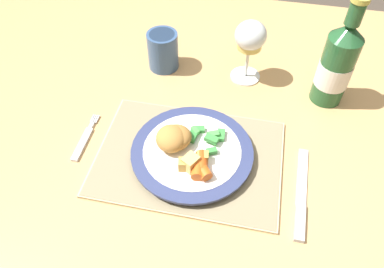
% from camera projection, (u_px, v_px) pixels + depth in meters
% --- Properties ---
extents(ground_plane, '(6.00, 6.00, 0.00)m').
position_uv_depth(ground_plane, '(187.00, 261.00, 1.36)').
color(ground_plane, '#4C4238').
extents(dining_table, '(1.39, 1.09, 0.74)m').
position_uv_depth(dining_table, '(185.00, 146.00, 0.85)').
color(dining_table, tan).
rests_on(dining_table, ground).
extents(placemat, '(0.36, 0.26, 0.01)m').
position_uv_depth(placemat, '(189.00, 158.00, 0.73)').
color(placemat, '#CCB789').
rests_on(placemat, dining_table).
extents(dinner_plate, '(0.24, 0.24, 0.02)m').
position_uv_depth(dinner_plate, '(192.00, 153.00, 0.72)').
color(dinner_plate, white).
rests_on(dinner_plate, placemat).
extents(breaded_croquettes, '(0.09, 0.09, 0.04)m').
position_uv_depth(breaded_croquettes, '(173.00, 138.00, 0.71)').
color(breaded_croquettes, '#B77F3D').
rests_on(breaded_croquettes, dinner_plate).
extents(green_beans_pile, '(0.07, 0.07, 0.02)m').
position_uv_depth(green_beans_pile, '(207.00, 136.00, 0.73)').
color(green_beans_pile, green).
rests_on(green_beans_pile, dinner_plate).
extents(glazed_carrots, '(0.04, 0.06, 0.02)m').
position_uv_depth(glazed_carrots, '(201.00, 166.00, 0.68)').
color(glazed_carrots, orange).
rests_on(glazed_carrots, dinner_plate).
extents(fork, '(0.02, 0.13, 0.01)m').
position_uv_depth(fork, '(84.00, 140.00, 0.76)').
color(fork, silver).
rests_on(fork, dining_table).
extents(table_knife, '(0.02, 0.20, 0.01)m').
position_uv_depth(table_knife, '(301.00, 200.00, 0.67)').
color(table_knife, silver).
rests_on(table_knife, dining_table).
extents(wine_glass, '(0.07, 0.07, 0.15)m').
position_uv_depth(wine_glass, '(250.00, 39.00, 0.81)').
color(wine_glass, silver).
rests_on(wine_glass, dining_table).
extents(bottle, '(0.07, 0.07, 0.25)m').
position_uv_depth(bottle, '(337.00, 64.00, 0.78)').
color(bottle, '#23562D').
rests_on(bottle, dining_table).
extents(roast_potatoes, '(0.05, 0.05, 0.03)m').
position_uv_depth(roast_potatoes, '(192.00, 162.00, 0.68)').
color(roast_potatoes, gold).
rests_on(roast_potatoes, dinner_plate).
extents(drinking_cup, '(0.07, 0.07, 0.09)m').
position_uv_depth(drinking_cup, '(163.00, 50.00, 0.89)').
color(drinking_cup, '#385684').
rests_on(drinking_cup, dining_table).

